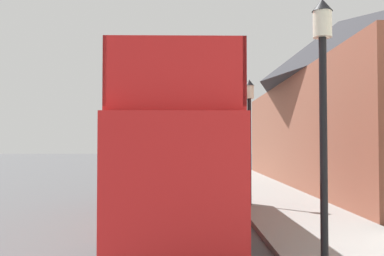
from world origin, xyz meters
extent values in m
plane|color=#4C4C4F|center=(0.00, 21.00, 0.00)|extent=(144.00, 144.00, 0.00)
cube|color=gray|center=(7.12, 18.00, 0.07)|extent=(3.27, 108.00, 0.14)
cube|color=#935642|center=(11.75, 20.62, 2.78)|extent=(6.00, 23.83, 5.55)
pyramid|color=#2D2D33|center=(11.75, 20.62, 7.17)|extent=(6.00, 23.83, 3.24)
cube|color=red|center=(3.46, 9.36, 1.56)|extent=(2.61, 10.27, 2.51)
cube|color=orange|center=(3.47, 8.85, 1.68)|extent=(2.58, 5.66, 0.45)
cube|color=black|center=(3.46, 9.36, 2.31)|extent=(2.63, 9.45, 0.70)
cube|color=red|center=(3.46, 9.36, 2.86)|extent=(2.60, 9.45, 0.10)
cube|color=red|center=(2.24, 9.35, 3.53)|extent=(0.17, 9.42, 1.24)
cube|color=red|center=(4.68, 9.37, 3.53)|extent=(0.17, 9.42, 1.24)
cube|color=red|center=(3.51, 4.69, 3.53)|extent=(2.51, 0.10, 1.24)
cube|color=red|center=(3.42, 13.35, 3.53)|extent=(2.52, 1.46, 1.24)
cylinder|color=black|center=(2.30, 12.52, 0.55)|extent=(0.29, 1.10, 1.09)
cylinder|color=black|center=(4.55, 12.55, 0.55)|extent=(0.29, 1.10, 1.09)
cylinder|color=black|center=(2.37, 6.38, 0.55)|extent=(0.29, 1.10, 1.09)
cylinder|color=black|center=(4.62, 6.40, 0.55)|extent=(0.29, 1.10, 1.09)
cube|color=black|center=(4.33, 18.12, 0.51)|extent=(1.92, 4.59, 0.65)
cube|color=black|center=(4.34, 17.99, 1.07)|extent=(1.64, 2.22, 0.46)
cylinder|color=black|center=(3.47, 19.51, 0.34)|extent=(0.22, 0.68, 0.67)
cylinder|color=black|center=(5.12, 19.56, 0.34)|extent=(0.22, 0.68, 0.67)
cylinder|color=black|center=(3.54, 16.69, 0.34)|extent=(0.22, 0.68, 0.67)
cylinder|color=black|center=(5.20, 16.74, 0.34)|extent=(0.22, 0.68, 0.67)
cylinder|color=black|center=(6.04, 4.51, 2.11)|extent=(0.13, 0.13, 3.94)
cylinder|color=silver|center=(6.04, 4.51, 4.31)|extent=(0.32, 0.32, 0.45)
cone|color=black|center=(6.04, 4.51, 4.64)|extent=(0.35, 0.35, 0.22)
cylinder|color=black|center=(5.85, 12.44, 1.98)|extent=(0.13, 0.13, 3.68)
cylinder|color=silver|center=(5.85, 12.44, 4.05)|extent=(0.32, 0.32, 0.45)
cone|color=black|center=(5.85, 12.44, 4.38)|extent=(0.35, 0.35, 0.22)
camera|label=1|loc=(3.76, -3.09, 2.27)|focal=42.00mm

